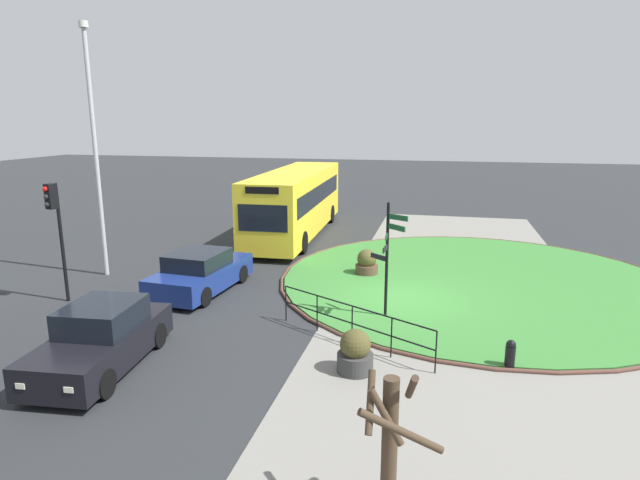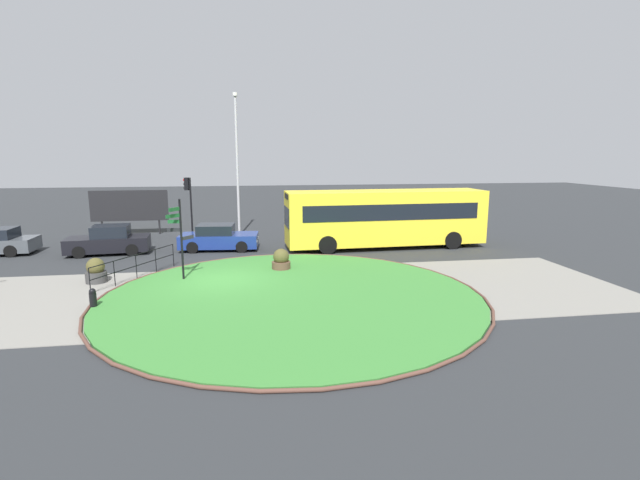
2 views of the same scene
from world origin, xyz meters
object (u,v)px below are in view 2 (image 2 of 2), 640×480
(car_near_lane, at_px, (109,241))
(lamppost_tall, at_px, (237,161))
(signpost_directional, at_px, (180,234))
(billboard_left, at_px, (129,206))
(planter_kerbside, at_px, (96,271))
(traffic_light_near, at_px, (188,194))
(car_far_lane, at_px, (219,238))
(bollard_foreground, at_px, (93,298))
(bus_yellow, at_px, (385,217))
(planter_near_signpost, at_px, (281,261))

(car_near_lane, xyz_separation_m, lamppost_tall, (6.82, 4.63, 4.14))
(signpost_directional, xyz_separation_m, billboard_left, (-4.94, 12.37, -0.12))
(lamppost_tall, xyz_separation_m, planter_kerbside, (-5.72, -10.54, -4.36))
(traffic_light_near, height_order, billboard_left, traffic_light_near)
(planter_kerbside, bearing_deg, lamppost_tall, 61.51)
(car_near_lane, height_order, car_far_lane, car_near_lane)
(bollard_foreground, xyz_separation_m, bus_yellow, (13.12, 8.91, 1.37))
(car_near_lane, relative_size, planter_kerbside, 4.05)
(signpost_directional, relative_size, lamppost_tall, 0.39)
(bollard_foreground, bearing_deg, planter_near_signpost, 32.69)
(car_near_lane, relative_size, traffic_light_near, 1.11)
(traffic_light_near, relative_size, planter_near_signpost, 3.74)
(billboard_left, distance_m, planter_near_signpost, 14.56)
(signpost_directional, relative_size, car_far_lane, 0.79)
(traffic_light_near, height_order, planter_near_signpost, traffic_light_near)
(bus_yellow, height_order, car_far_lane, bus_yellow)
(bus_yellow, xyz_separation_m, planter_near_signpost, (-6.28, -4.53, -1.29))
(bollard_foreground, height_order, planter_near_signpost, planter_near_signpost)
(bollard_foreground, xyz_separation_m, car_near_lane, (-2.06, 9.45, 0.32))
(billboard_left, bearing_deg, traffic_light_near, -27.12)
(bollard_foreground, relative_size, lamppost_tall, 0.08)
(traffic_light_near, relative_size, lamppost_tall, 0.42)
(bus_yellow, relative_size, planter_kerbside, 10.77)
(lamppost_tall, bearing_deg, billboard_left, 168.16)
(lamppost_tall, height_order, planter_kerbside, lamppost_tall)
(bollard_foreground, height_order, car_near_lane, car_near_lane)
(bollard_foreground, height_order, car_far_lane, car_far_lane)
(car_far_lane, height_order, billboard_left, billboard_left)
(car_far_lane, xyz_separation_m, planter_near_signpost, (3.13, -5.28, -0.20))
(car_far_lane, bearing_deg, bus_yellow, 0.34)
(lamppost_tall, bearing_deg, traffic_light_near, -169.61)
(bus_yellow, height_order, lamppost_tall, lamppost_tall)
(signpost_directional, bearing_deg, car_far_lane, 80.03)
(car_near_lane, relative_size, billboard_left, 0.87)
(car_far_lane, height_order, planter_kerbside, car_far_lane)
(bus_yellow, distance_m, car_near_lane, 15.22)
(car_near_lane, distance_m, planter_near_signpost, 10.24)
(lamppost_tall, relative_size, planter_kerbside, 8.57)
(lamppost_tall, bearing_deg, bus_yellow, -31.72)
(signpost_directional, xyz_separation_m, planter_kerbside, (-3.52, 0.34, -1.55))
(car_far_lane, bearing_deg, traffic_light_near, 122.34)
(car_near_lane, height_order, billboard_left, billboard_left)
(signpost_directional, height_order, planter_kerbside, signpost_directional)
(bus_yellow, bearing_deg, car_far_lane, -6.66)
(lamppost_tall, relative_size, planter_near_signpost, 8.82)
(car_far_lane, xyz_separation_m, billboard_left, (-6.08, 5.91, 1.24))
(traffic_light_near, distance_m, planter_near_signpost, 10.74)
(car_near_lane, bearing_deg, planter_kerbside, 95.57)
(lamppost_tall, distance_m, billboard_left, 7.86)
(planter_near_signpost, height_order, planter_kerbside, planter_kerbside)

